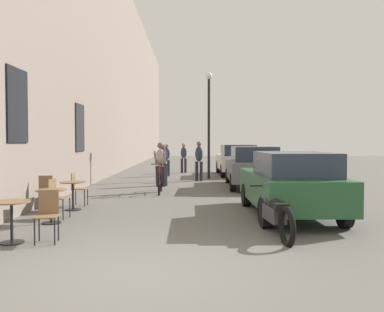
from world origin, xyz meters
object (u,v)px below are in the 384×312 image
cafe_table_mid (51,199)px  cafe_chair_far_toward_street (47,190)px  cafe_table_near (12,213)px  pedestrian_far (166,158)px  pedestrian_furthest (184,156)px  parked_car_second (252,166)px  parked_car_third (237,159)px  cafe_chair_mid_toward_street (57,195)px  parked_motorcycle (274,213)px  parked_car_nearest (290,183)px  cafe_chair_near_toward_street (48,212)px  street_lamp (209,112)px  cafe_table_far (73,190)px  cafe_chair_far_toward_wall (77,187)px  cyclist_on_bicycle (160,169)px  pedestrian_mid (199,159)px  pedestrian_near (163,161)px

cafe_table_mid → cafe_chair_far_toward_street: cafe_chair_far_toward_street is taller
cafe_table_near → pedestrian_far: size_ratio=0.44×
cafe_chair_far_toward_street → pedestrian_furthest: size_ratio=0.54×
parked_car_second → pedestrian_far: bearing=125.0°
pedestrian_furthest → parked_car_third: size_ratio=0.37×
pedestrian_far → parked_car_third: 3.61m
cafe_chair_mid_toward_street → parked_motorcycle: bearing=-20.5°
cafe_table_near → parked_car_nearest: bearing=24.6°
cafe_chair_near_toward_street → street_lamp: bearing=74.1°
cafe_chair_near_toward_street → pedestrian_far: (1.31, 13.39, 0.41)m
cafe_table_mid → cafe_table_far: 1.67m
cafe_table_far → parked_car_nearest: parked_car_nearest is taller
parked_car_nearest → parked_motorcycle: 2.08m
cafe_chair_far_toward_wall → street_lamp: street_lamp is taller
cafe_chair_near_toward_street → cafe_chair_far_toward_street: same height
cyclist_on_bicycle → pedestrian_far: 6.62m
cafe_chair_far_toward_street → parked_car_second: 7.89m
pedestrian_far → pedestrian_furthest: (0.84, 2.11, -0.00)m
pedestrian_furthest → cafe_chair_far_toward_wall: bearing=-103.2°
cafe_chair_mid_toward_street → parked_car_nearest: size_ratio=0.21×
cafe_chair_far_toward_wall → pedestrian_mid: bearing=63.6°
cafe_table_mid → parked_car_second: 8.60m
pedestrian_far → street_lamp: bearing=-38.1°
cafe_chair_far_toward_wall → street_lamp: size_ratio=0.18×
cafe_table_near → cafe_chair_near_toward_street: 0.59m
cafe_chair_near_toward_street → cafe_chair_far_toward_wall: 3.98m
cafe_chair_near_toward_street → cafe_chair_mid_toward_street: (-0.55, 2.18, 0.00)m
cafe_chair_near_toward_street → pedestrian_near: (1.43, 8.94, 0.44)m
parked_motorcycle → cafe_chair_far_toward_wall: bearing=142.9°
pedestrian_far → pedestrian_furthest: pedestrian_far is taller
cafe_chair_far_toward_wall → parked_car_second: 6.99m
parked_car_third → street_lamp: bearing=-126.8°
pedestrian_far → parked_car_second: pedestrian_far is taller
cafe_table_near → cafe_table_far: size_ratio=1.00×
cafe_table_mid → cafe_chair_far_toward_wall: (-0.09, 2.34, -0.00)m
pedestrian_mid → parked_car_second: (1.96, -2.53, -0.18)m
cafe_chair_near_toward_street → cafe_chair_far_toward_street: (-1.12, 3.19, 0.00)m
cafe_chair_near_toward_street → parked_car_nearest: size_ratio=0.21×
street_lamp → pedestrian_far: bearing=141.9°
cyclist_on_bicycle → parked_car_third: size_ratio=0.40×
cafe_table_mid → street_lamp: (3.84, 10.19, 2.59)m
cafe_chair_far_toward_wall → parked_motorcycle: (4.59, -3.47, -0.11)m
cafe_chair_far_toward_street → pedestrian_far: bearing=76.6°
cafe_chair_near_toward_street → cafe_chair_mid_toward_street: same height
cafe_chair_far_toward_street → parked_car_third: parked_car_third is taller
cafe_table_near → cafe_chair_far_toward_wall: cafe_chair_far_toward_wall is taller
street_lamp → parked_motorcycle: street_lamp is taller
cafe_chair_far_toward_wall → parked_car_nearest: bearing=-16.3°
pedestrian_far → parked_car_second: size_ratio=0.37×
cafe_table_near → cafe_table_mid: size_ratio=1.00×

